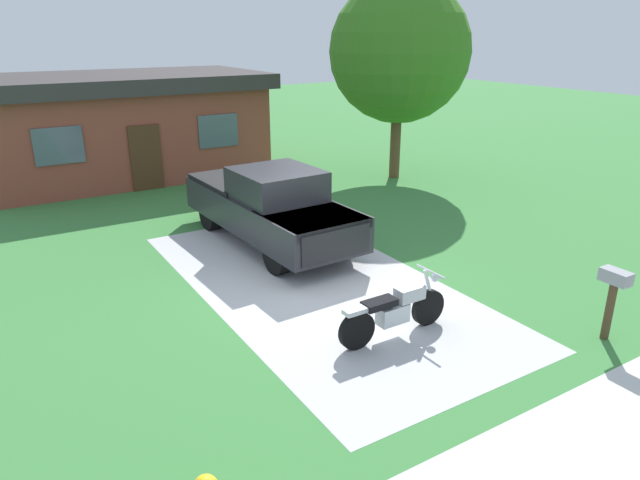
{
  "coord_description": "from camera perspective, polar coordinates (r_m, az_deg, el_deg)",
  "views": [
    {
      "loc": [
        -5.59,
        -9.2,
        4.96
      ],
      "look_at": [
        0.17,
        0.14,
        0.9
      ],
      "focal_mm": 32.16,
      "sensor_mm": 36.0,
      "label": 1
    }
  ],
  "objects": [
    {
      "name": "neighbor_house",
      "position": [
        21.71,
        -18.94,
        10.84
      ],
      "size": [
        9.6,
        5.6,
        3.5
      ],
      "color": "brown",
      "rests_on": "ground"
    },
    {
      "name": "shade_tree",
      "position": [
        20.06,
        7.92,
        18.06
      ],
      "size": [
        4.66,
        4.66,
        6.58
      ],
      "color": "brown",
      "rests_on": "ground"
    },
    {
      "name": "mailbox",
      "position": [
        10.62,
        27.21,
        -4.11
      ],
      "size": [
        0.26,
        0.48,
        1.26
      ],
      "color": "#4C3823",
      "rests_on": "ground"
    },
    {
      "name": "ground_plane",
      "position": [
        11.85,
        -0.34,
        -4.43
      ],
      "size": [
        80.0,
        80.0,
        0.0
      ],
      "primitive_type": "plane",
      "color": "#3C7F3C"
    },
    {
      "name": "motorcycle",
      "position": [
        9.85,
        7.46,
        -6.99
      ],
      "size": [
        2.21,
        0.7,
        1.09
      ],
      "color": "black",
      "rests_on": "ground"
    },
    {
      "name": "pickup_truck",
      "position": [
        13.98,
        -5.18,
        3.56
      ],
      "size": [
        2.23,
        5.7,
        1.9
      ],
      "color": "black",
      "rests_on": "ground"
    },
    {
      "name": "driveway_pad",
      "position": [
        11.85,
        -0.34,
        -4.42
      ],
      "size": [
        4.48,
        8.99,
        0.01
      ],
      "primitive_type": "cube",
      "color": "silver",
      "rests_on": "ground"
    },
    {
      "name": "sidewalk_strip",
      "position": [
        8.13,
        23.65,
        -19.3
      ],
      "size": [
        36.0,
        1.8,
        0.01
      ],
      "primitive_type": "cube",
      "color": "silver",
      "rests_on": "ground"
    }
  ]
}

